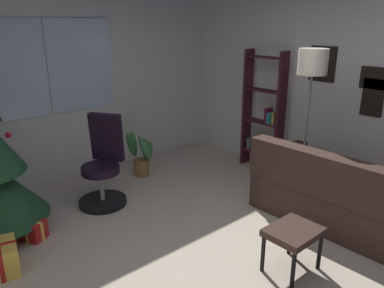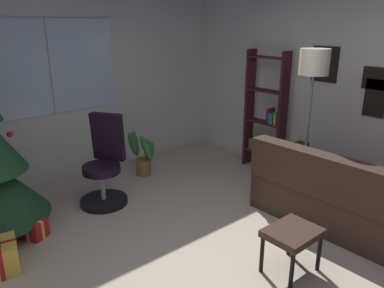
{
  "view_description": "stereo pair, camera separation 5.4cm",
  "coord_description": "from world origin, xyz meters",
  "px_view_note": "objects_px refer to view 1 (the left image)",
  "views": [
    {
      "loc": [
        -2.08,
        -1.96,
        2.07
      ],
      "look_at": [
        0.18,
        0.63,
        0.94
      ],
      "focal_mm": 34.7,
      "sensor_mm": 36.0,
      "label": 1
    },
    {
      "loc": [
        -2.04,
        -2.0,
        2.07
      ],
      "look_at": [
        0.18,
        0.63,
        0.94
      ],
      "focal_mm": 34.7,
      "sensor_mm": 36.0,
      "label": 2
    }
  ],
  "objects_px": {
    "gift_box_gold": "(0,259)",
    "floor_lamp": "(311,76)",
    "gift_box_red": "(33,230)",
    "bookshelf": "(264,118)",
    "footstool": "(293,235)",
    "office_chair": "(103,170)",
    "potted_plant": "(141,154)",
    "couch": "(364,198)"
  },
  "relations": [
    {
      "from": "couch",
      "to": "office_chair",
      "type": "height_order",
      "value": "office_chair"
    },
    {
      "from": "bookshelf",
      "to": "couch",
      "type": "bearing_deg",
      "value": -103.98
    },
    {
      "from": "office_chair",
      "to": "floor_lamp",
      "type": "relative_size",
      "value": 0.59
    },
    {
      "from": "footstool",
      "to": "gift_box_gold",
      "type": "xyz_separation_m",
      "value": [
        -1.92,
        1.64,
        -0.21
      ]
    },
    {
      "from": "gift_box_red",
      "to": "bookshelf",
      "type": "height_order",
      "value": "bookshelf"
    },
    {
      "from": "potted_plant",
      "to": "floor_lamp",
      "type": "bearing_deg",
      "value": -62.91
    },
    {
      "from": "footstool",
      "to": "floor_lamp",
      "type": "distance_m",
      "value": 1.83
    },
    {
      "from": "gift_box_gold",
      "to": "potted_plant",
      "type": "relative_size",
      "value": 0.62
    },
    {
      "from": "couch",
      "to": "footstool",
      "type": "distance_m",
      "value": 1.28
    },
    {
      "from": "couch",
      "to": "office_chair",
      "type": "xyz_separation_m",
      "value": [
        -1.86,
        2.26,
        0.13
      ]
    },
    {
      "from": "footstool",
      "to": "gift_box_gold",
      "type": "distance_m",
      "value": 2.53
    },
    {
      "from": "couch",
      "to": "potted_plant",
      "type": "xyz_separation_m",
      "value": [
        -1.05,
        2.69,
        0.02
      ]
    },
    {
      "from": "couch",
      "to": "footstool",
      "type": "xyz_separation_m",
      "value": [
        -1.27,
        0.02,
        0.06
      ]
    },
    {
      "from": "floor_lamp",
      "to": "office_chair",
      "type": "bearing_deg",
      "value": 139.82
    },
    {
      "from": "gift_box_red",
      "to": "footstool",
      "type": "bearing_deg",
      "value": -52.51
    },
    {
      "from": "gift_box_red",
      "to": "office_chair",
      "type": "xyz_separation_m",
      "value": [
        0.94,
        0.25,
        0.32
      ]
    },
    {
      "from": "gift_box_gold",
      "to": "footstool",
      "type": "bearing_deg",
      "value": -40.48
    },
    {
      "from": "footstool",
      "to": "bookshelf",
      "type": "height_order",
      "value": "bookshelf"
    },
    {
      "from": "couch",
      "to": "footstool",
      "type": "relative_size",
      "value": 4.21
    },
    {
      "from": "couch",
      "to": "bookshelf",
      "type": "xyz_separation_m",
      "value": [
        0.43,
        1.73,
        0.48
      ]
    },
    {
      "from": "footstool",
      "to": "potted_plant",
      "type": "relative_size",
      "value": 0.73
    },
    {
      "from": "gift_box_gold",
      "to": "office_chair",
      "type": "relative_size",
      "value": 0.37
    },
    {
      "from": "footstool",
      "to": "gift_box_red",
      "type": "distance_m",
      "value": 2.52
    },
    {
      "from": "footstool",
      "to": "potted_plant",
      "type": "height_order",
      "value": "potted_plant"
    },
    {
      "from": "gift_box_gold",
      "to": "floor_lamp",
      "type": "distance_m",
      "value": 3.55
    },
    {
      "from": "couch",
      "to": "floor_lamp",
      "type": "height_order",
      "value": "floor_lamp"
    },
    {
      "from": "floor_lamp",
      "to": "potted_plant",
      "type": "bearing_deg",
      "value": 117.09
    },
    {
      "from": "footstool",
      "to": "floor_lamp",
      "type": "xyz_separation_m",
      "value": [
        1.22,
        0.71,
        1.16
      ]
    },
    {
      "from": "footstool",
      "to": "office_chair",
      "type": "relative_size",
      "value": 0.43
    },
    {
      "from": "footstool",
      "to": "gift_box_gold",
      "type": "bearing_deg",
      "value": 139.52
    },
    {
      "from": "gift_box_gold",
      "to": "bookshelf",
      "type": "xyz_separation_m",
      "value": [
        3.62,
        0.07,
        0.63
      ]
    },
    {
      "from": "gift_box_gold",
      "to": "office_chair",
      "type": "height_order",
      "value": "office_chair"
    },
    {
      "from": "gift_box_red",
      "to": "gift_box_gold",
      "type": "bearing_deg",
      "value": -138.05
    },
    {
      "from": "gift_box_red",
      "to": "potted_plant",
      "type": "xyz_separation_m",
      "value": [
        1.75,
        0.68,
        0.21
      ]
    },
    {
      "from": "couch",
      "to": "gift_box_red",
      "type": "bearing_deg",
      "value": 144.32
    },
    {
      "from": "office_chair",
      "to": "couch",
      "type": "bearing_deg",
      "value": -50.58
    },
    {
      "from": "gift_box_gold",
      "to": "bookshelf",
      "type": "relative_size",
      "value": 0.23
    },
    {
      "from": "potted_plant",
      "to": "footstool",
      "type": "bearing_deg",
      "value": -94.74
    },
    {
      "from": "gift_box_red",
      "to": "floor_lamp",
      "type": "distance_m",
      "value": 3.34
    },
    {
      "from": "gift_box_gold",
      "to": "floor_lamp",
      "type": "xyz_separation_m",
      "value": [
        3.14,
        -0.92,
        1.38
      ]
    },
    {
      "from": "footstool",
      "to": "floor_lamp",
      "type": "bearing_deg",
      "value": 30.32
    },
    {
      "from": "potted_plant",
      "to": "office_chair",
      "type": "bearing_deg",
      "value": -151.92
    }
  ]
}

